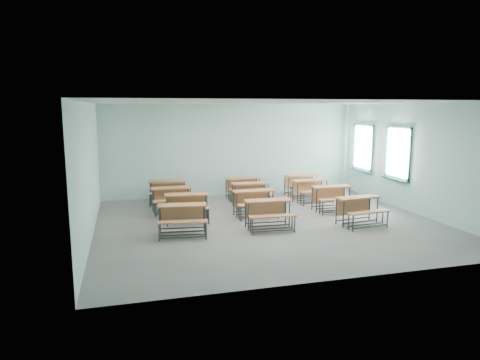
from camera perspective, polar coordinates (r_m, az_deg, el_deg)
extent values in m
cube|color=gray|center=(11.61, 3.81, -5.77)|extent=(9.00, 8.00, 0.02)
cube|color=white|center=(11.20, 4.00, 10.33)|extent=(9.00, 8.00, 0.02)
cube|color=silver|center=(15.12, -1.08, 4.03)|extent=(9.00, 0.02, 3.20)
cube|color=silver|center=(7.67, 13.73, -1.65)|extent=(9.00, 0.02, 3.20)
cube|color=silver|center=(10.71, -19.55, 1.20)|extent=(0.02, 8.00, 3.20)
cube|color=silver|center=(13.45, 22.40, 2.62)|extent=(0.02, 8.00, 3.20)
cube|color=#1B4B4D|center=(15.81, 15.97, 1.46)|extent=(0.06, 1.20, 0.06)
cube|color=#1B4B4D|center=(15.67, 16.23, 7.04)|extent=(0.06, 1.20, 0.06)
cube|color=#1B4B4D|center=(15.24, 17.21, 4.02)|extent=(0.06, 0.06, 1.60)
cube|color=#1B4B4D|center=(16.21, 15.06, 4.43)|extent=(0.06, 0.06, 1.60)
cube|color=#1B4B4D|center=(15.72, 16.10, 4.23)|extent=(0.04, 0.04, 1.48)
cube|color=#1B4B4D|center=(15.72, 16.10, 4.23)|extent=(0.04, 1.08, 0.04)
cube|color=#1B4B4D|center=(15.79, 15.84, 1.24)|extent=(0.14, 1.28, 0.04)
cube|color=white|center=(15.73, 16.18, 4.23)|extent=(0.01, 1.08, 1.48)
cube|color=#1B4B4D|center=(14.15, 20.14, 0.33)|extent=(0.06, 1.20, 0.06)
cube|color=#1B4B4D|center=(14.00, 20.50, 6.56)|extent=(0.06, 1.20, 0.06)
cube|color=#1B4B4D|center=(13.60, 21.70, 3.16)|extent=(0.06, 0.06, 1.60)
cube|color=#1B4B4D|center=(14.52, 19.02, 3.68)|extent=(0.06, 0.06, 1.60)
cube|color=#1B4B4D|center=(14.06, 20.32, 3.43)|extent=(0.04, 0.04, 1.48)
cube|color=#1B4B4D|center=(14.06, 20.32, 3.43)|extent=(0.04, 1.08, 0.04)
cube|color=#1B4B4D|center=(14.14, 19.99, 0.08)|extent=(0.14, 1.28, 0.04)
cube|color=white|center=(14.07, 20.40, 3.43)|extent=(0.01, 1.08, 1.48)
cube|color=#AD693E|center=(10.53, -7.74, -3.35)|extent=(1.22, 0.53, 0.04)
cube|color=#AD693E|center=(10.78, -7.72, -4.69)|extent=(1.12, 0.15, 0.41)
cylinder|color=#353739|center=(10.48, -10.66, -5.58)|extent=(0.04, 0.04, 0.70)
cylinder|color=#353739|center=(10.49, -4.70, -5.43)|extent=(0.04, 0.04, 0.70)
cylinder|color=#353739|center=(10.78, -10.60, -5.14)|extent=(0.04, 0.04, 0.70)
cylinder|color=#353739|center=(10.79, -4.82, -5.00)|extent=(0.04, 0.04, 0.70)
cube|color=#353739|center=(10.53, -7.65, -6.83)|extent=(1.08, 0.16, 0.03)
cube|color=#353739|center=(10.84, -7.68, -6.36)|extent=(1.08, 0.16, 0.03)
cube|color=#AD693E|center=(10.14, -7.66, -5.55)|extent=(1.20, 0.38, 0.03)
cylinder|color=#353739|center=(10.12, -10.71, -6.97)|extent=(0.04, 0.04, 0.41)
cylinder|color=#353739|center=(10.13, -4.54, -6.81)|extent=(0.04, 0.04, 0.41)
cylinder|color=#353739|center=(10.30, -10.67, -6.68)|extent=(0.04, 0.04, 0.41)
cylinder|color=#353739|center=(10.31, -4.61, -6.52)|extent=(0.04, 0.04, 0.41)
cube|color=#353739|center=(10.15, -7.61, -7.58)|extent=(1.08, 0.16, 0.03)
cube|color=#353739|center=(10.33, -7.62, -7.28)|extent=(1.08, 0.16, 0.03)
cube|color=#AD693E|center=(10.98, 3.70, -2.74)|extent=(1.20, 0.46, 0.04)
cube|color=#AD693E|center=(11.22, 3.43, -4.05)|extent=(1.12, 0.08, 0.41)
cylinder|color=#353739|center=(10.79, 1.13, -4.97)|extent=(0.04, 0.04, 0.70)
cylinder|color=#353739|center=(11.08, 6.61, -4.64)|extent=(0.04, 0.04, 0.70)
cylinder|color=#353739|center=(11.09, 0.75, -4.57)|extent=(0.04, 0.04, 0.70)
cylinder|color=#353739|center=(11.37, 6.10, -4.26)|extent=(0.04, 0.04, 0.70)
cube|color=#353739|center=(10.99, 3.89, -6.08)|extent=(1.08, 0.09, 0.03)
cube|color=#353739|center=(11.28, 3.45, -5.66)|extent=(1.08, 0.09, 0.03)
cube|color=#AD693E|center=(10.61, 4.38, -4.82)|extent=(1.19, 0.31, 0.03)
cylinder|color=#353739|center=(10.44, 1.64, -6.29)|extent=(0.04, 0.04, 0.41)
cylinder|color=#353739|center=(10.74, 7.29, -5.91)|extent=(0.04, 0.04, 0.41)
cylinder|color=#353739|center=(10.62, 1.40, -6.02)|extent=(0.04, 0.04, 0.41)
cylinder|color=#353739|center=(10.91, 6.97, -5.66)|extent=(0.04, 0.04, 0.41)
cube|color=#353739|center=(10.61, 4.50, -6.76)|extent=(1.08, 0.09, 0.03)
cube|color=#353739|center=(10.79, 4.21, -6.49)|extent=(1.08, 0.09, 0.03)
cube|color=#AD693E|center=(11.75, 15.40, -2.26)|extent=(1.22, 0.54, 0.04)
cube|color=#AD693E|center=(11.96, 14.81, -3.51)|extent=(1.12, 0.16, 0.41)
cylinder|color=#353739|center=(11.39, 13.63, -4.46)|extent=(0.04, 0.04, 0.70)
cylinder|color=#353739|center=(12.04, 17.83, -3.89)|extent=(0.04, 0.04, 0.70)
cylinder|color=#353739|center=(11.64, 12.73, -4.12)|extent=(0.04, 0.04, 0.70)
cylinder|color=#353739|center=(12.28, 16.89, -3.59)|extent=(0.04, 0.04, 0.70)
cube|color=#353739|center=(11.77, 15.73, -5.36)|extent=(1.08, 0.16, 0.03)
cube|color=#353739|center=(12.01, 14.81, -5.02)|extent=(1.08, 0.16, 0.03)
cube|color=#AD693E|center=(11.45, 16.77, -4.13)|extent=(1.20, 0.39, 0.03)
cylinder|color=#353739|center=(11.11, 14.84, -5.64)|extent=(0.04, 0.04, 0.41)
cylinder|color=#353739|center=(11.78, 19.07, -4.98)|extent=(0.04, 0.04, 0.41)
cylinder|color=#353739|center=(11.25, 14.26, -5.42)|extent=(0.04, 0.04, 0.41)
cylinder|color=#353739|center=(11.92, 18.48, -4.79)|extent=(0.04, 0.04, 0.41)
cube|color=#353739|center=(11.47, 16.99, -5.91)|extent=(1.08, 0.16, 0.03)
cube|color=#353739|center=(11.61, 16.40, -5.70)|extent=(1.08, 0.16, 0.03)
cube|color=#AD693E|center=(11.81, -7.16, -1.93)|extent=(1.21, 0.49, 0.04)
cube|color=#AD693E|center=(12.05, -7.18, -3.16)|extent=(1.12, 0.11, 0.41)
cylinder|color=#353739|center=(11.71, -9.72, -3.94)|extent=(0.04, 0.04, 0.70)
cylinder|color=#353739|center=(11.78, -4.43, -3.75)|extent=(0.04, 0.04, 0.70)
cylinder|color=#353739|center=(12.02, -9.75, -3.59)|extent=(0.04, 0.04, 0.70)
cylinder|color=#353739|center=(12.08, -4.60, -3.41)|extent=(0.04, 0.04, 0.70)
cube|color=#353739|center=(11.79, -7.05, -5.04)|extent=(1.08, 0.12, 0.03)
cube|color=#353739|center=(12.10, -7.14, -4.66)|extent=(1.08, 0.12, 0.03)
cube|color=#AD693E|center=(11.41, -6.98, -3.84)|extent=(1.20, 0.34, 0.03)
cylinder|color=#353739|center=(11.35, -9.66, -5.12)|extent=(0.04, 0.04, 0.41)
cylinder|color=#353739|center=(11.42, -4.20, -4.93)|extent=(0.04, 0.04, 0.41)
cylinder|color=#353739|center=(11.53, -9.68, -4.89)|extent=(0.04, 0.04, 0.41)
cylinder|color=#353739|center=(11.60, -4.31, -4.70)|extent=(0.04, 0.04, 0.41)
cube|color=#353739|center=(11.40, -6.91, -5.64)|extent=(1.08, 0.12, 0.03)
cube|color=#353739|center=(11.58, -6.97, -5.40)|extent=(1.08, 0.12, 0.03)
cube|color=#AD693E|center=(12.25, 1.80, -1.44)|extent=(1.19, 0.42, 0.04)
cube|color=#AD693E|center=(12.48, 1.53, -2.65)|extent=(1.12, 0.04, 0.41)
cylinder|color=#353739|center=(12.02, -0.43, -3.45)|extent=(0.04, 0.04, 0.70)
cylinder|color=#353739|center=(12.36, 4.41, -3.12)|extent=(0.04, 0.04, 0.70)
cylinder|color=#353739|center=(12.32, -0.84, -3.13)|extent=(0.04, 0.04, 0.70)
cylinder|color=#353739|center=(12.64, 3.90, -2.82)|extent=(0.04, 0.04, 0.70)
cube|color=#353739|center=(12.24, 2.02, -4.43)|extent=(1.08, 0.05, 0.03)
cube|color=#353739|center=(12.53, 1.56, -4.10)|extent=(1.08, 0.05, 0.03)
cube|color=#AD693E|center=(11.87, 2.51, -3.25)|extent=(1.19, 0.27, 0.03)
cylinder|color=#353739|center=(11.67, 0.13, -4.58)|extent=(0.04, 0.04, 0.41)
cylinder|color=#353739|center=(12.02, 5.10, -4.20)|extent=(0.04, 0.04, 0.41)
cylinder|color=#353739|center=(11.85, -0.13, -4.37)|extent=(0.04, 0.04, 0.41)
cylinder|color=#353739|center=(12.19, 4.77, -4.00)|extent=(0.04, 0.04, 0.41)
cube|color=#353739|center=(11.87, 2.64, -4.98)|extent=(1.08, 0.05, 0.03)
cube|color=#353739|center=(12.04, 2.35, -4.77)|extent=(1.08, 0.05, 0.03)
cube|color=#AD693E|center=(13.19, 12.06, -0.86)|extent=(1.18, 0.40, 0.04)
cube|color=#AD693E|center=(13.41, 11.66, -1.99)|extent=(1.12, 0.03, 0.41)
cylinder|color=#353739|center=(12.89, 10.19, -2.72)|extent=(0.04, 0.04, 0.70)
cylinder|color=#353739|center=(13.38, 14.38, -2.41)|extent=(0.04, 0.04, 0.70)
cylinder|color=#353739|center=(13.16, 9.60, -2.44)|extent=(0.04, 0.04, 0.70)
cylinder|color=#353739|center=(13.65, 13.72, -2.15)|extent=(0.04, 0.04, 0.70)
cube|color=#353739|center=(13.18, 12.29, -3.63)|extent=(1.08, 0.04, 0.03)
cube|color=#353739|center=(13.45, 11.66, -3.34)|extent=(1.08, 0.04, 0.03)
cube|color=#AD693E|center=(12.84, 12.99, -2.51)|extent=(1.18, 0.25, 0.03)
cylinder|color=#353739|center=(12.56, 10.98, -3.74)|extent=(0.04, 0.04, 0.41)
cylinder|color=#353739|center=(13.07, 15.24, -3.38)|extent=(0.04, 0.04, 0.41)
cylinder|color=#353739|center=(12.72, 10.60, -3.56)|extent=(0.04, 0.04, 0.41)
cylinder|color=#353739|center=(13.23, 14.83, -3.21)|extent=(0.04, 0.04, 0.41)
cube|color=#353739|center=(12.83, 13.13, -4.11)|extent=(1.08, 0.04, 0.03)
cube|color=#353739|center=(12.99, 12.74, -3.92)|extent=(1.08, 0.04, 0.03)
cube|color=#AD693E|center=(12.86, -9.15, -1.03)|extent=(1.20, 0.44, 0.04)
cube|color=#AD693E|center=(13.10, -9.23, -2.18)|extent=(1.12, 0.06, 0.41)
cylinder|color=#353739|center=(12.72, -11.42, -2.92)|extent=(0.04, 0.04, 0.70)
cylinder|color=#353739|center=(12.87, -6.61, -2.65)|extent=(0.04, 0.04, 0.70)
cylinder|color=#353739|center=(13.02, -11.56, -2.63)|extent=(0.04, 0.04, 0.70)
cylinder|color=#353739|center=(13.17, -6.87, -2.37)|extent=(0.04, 0.04, 0.70)
cube|color=#353739|center=(12.84, -8.97, -3.88)|extent=(1.08, 0.07, 0.03)
cube|color=#353739|center=(13.14, -9.17, -3.57)|extent=(1.08, 0.07, 0.03)
cube|color=#AD693E|center=(12.46, -8.80, -2.74)|extent=(1.19, 0.29, 0.03)
cylinder|color=#353739|center=(12.35, -11.19, -3.97)|extent=(0.04, 0.04, 0.41)
cylinder|color=#353739|center=(12.51, -6.25, -3.68)|extent=(0.04, 0.04, 0.41)
cylinder|color=#353739|center=(12.53, -11.29, -3.78)|extent=(0.04, 0.04, 0.41)
cylinder|color=#353739|center=(12.69, -6.41, -3.49)|extent=(0.04, 0.04, 0.41)
cube|color=#353739|center=(12.45, -8.69, -4.39)|extent=(1.08, 0.07, 0.03)
cube|color=#353739|center=(12.63, -8.82, -4.19)|extent=(1.08, 0.07, 0.03)
cube|color=#AD693E|center=(13.47, 1.39, -0.43)|extent=(1.19, 0.41, 0.04)
cube|color=#AD693E|center=(13.70, 1.18, -1.54)|extent=(1.12, 0.03, 0.41)
cylinder|color=#353739|center=(13.26, -0.68, -2.22)|extent=(0.04, 0.04, 0.70)
cylinder|color=#353739|center=(13.55, 3.77, -1.98)|extent=(0.04, 0.04, 0.70)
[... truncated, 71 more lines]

